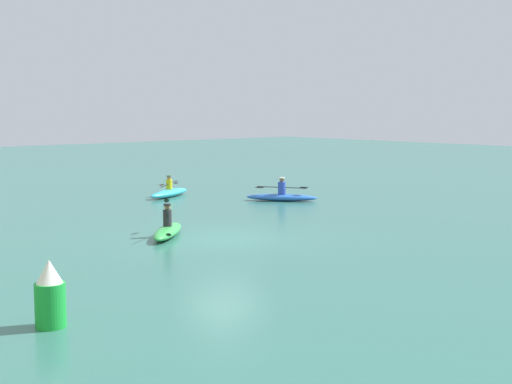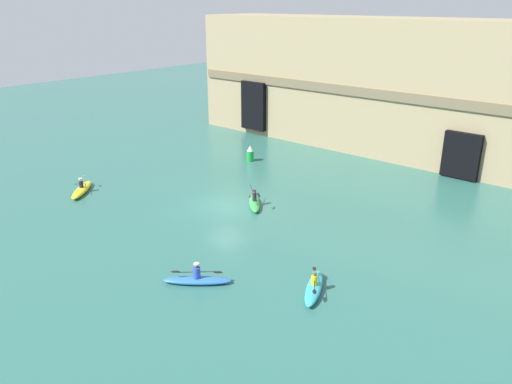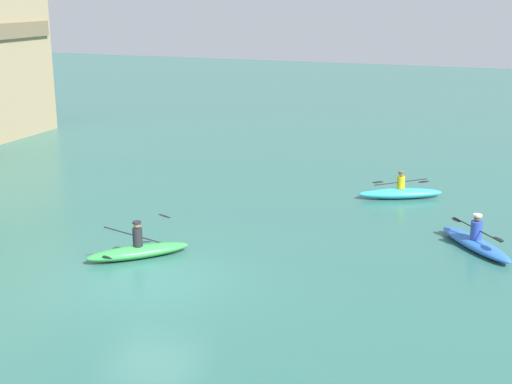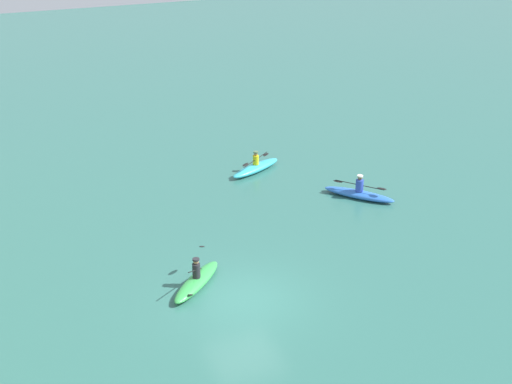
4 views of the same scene
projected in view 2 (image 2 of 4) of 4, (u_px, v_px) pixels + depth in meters
The scene contains 7 objects.
ground_plane at pixel (226, 206), 33.04m from camera, with size 120.00×120.00×0.00m, color #2D665B.
cliff_bluff at pixel (373, 84), 44.66m from camera, with size 35.17×7.79×11.36m.
kayak_blue at pixel (197, 279), 23.87m from camera, with size 3.00×2.63×1.10m.
kayak_green at pixel (254, 203), 32.93m from camera, with size 2.60×2.67×1.22m.
kayak_cyan at pixel (314, 287), 23.21m from camera, with size 2.00×3.18×1.05m.
kayak_yellow at pixel (82, 189), 35.23m from camera, with size 2.93×3.24×1.05m.
marker_buoy at pixel (250, 154), 41.99m from camera, with size 0.60×0.60×1.34m.
Camera 2 is at (21.33, -21.90, 12.71)m, focal length 35.00 mm.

